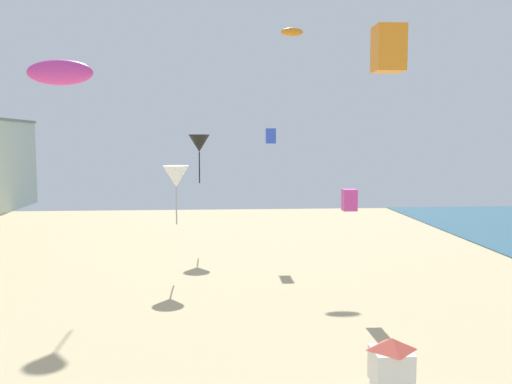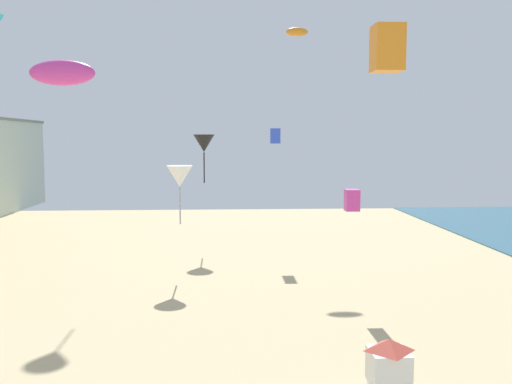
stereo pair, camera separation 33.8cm
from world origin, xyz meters
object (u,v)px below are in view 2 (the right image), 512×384
object	(u,v)px
kite_magenta_parafoil	(62,73)
kite_magenta_box_2	(352,200)
kite_black_delta	(204,143)
kite_blue_box	(275,136)
kite_orange_parafoil	(297,32)
kite_orange_box	(387,48)
lifeguard_stand	(389,363)
kite_white_delta	(180,176)

from	to	relation	value
kite_magenta_parafoil	kite_magenta_box_2	bearing A→B (deg)	14.53
kite_magenta_parafoil	kite_black_delta	bearing A→B (deg)	74.44
kite_blue_box	kite_black_delta	bearing A→B (deg)	157.42
kite_orange_parafoil	kite_magenta_box_2	size ratio (longest dim) A/B	1.54
kite_orange_parafoil	kite_magenta_parafoil	size ratio (longest dim) A/B	0.61
kite_orange_parafoil	kite_black_delta	size ratio (longest dim) A/B	0.45
kite_orange_parafoil	kite_orange_box	bearing A→B (deg)	-91.07
kite_blue_box	kite_orange_box	xyz separation A→B (m)	(1.32, -24.05, 2.55)
kite_magenta_box_2	kite_magenta_parafoil	distance (m)	15.11
lifeguard_stand	kite_black_delta	size ratio (longest dim) A/B	0.68
kite_orange_parafoil	kite_magenta_box_2	xyz separation A→B (m)	(0.98, -15.20, -11.32)
kite_blue_box	kite_white_delta	distance (m)	9.86
kite_black_delta	kite_magenta_box_2	distance (m)	17.73
kite_magenta_parafoil	kite_orange_box	bearing A→B (deg)	-31.38
kite_black_delta	kite_orange_box	distance (m)	27.30
kite_blue_box	kite_black_delta	world-z (taller)	kite_blue_box
kite_magenta_box_2	kite_white_delta	xyz separation A→B (m)	(-9.32, 6.32, 0.84)
kite_blue_box	kite_orange_box	size ratio (longest dim) A/B	0.79
kite_orange_box	kite_magenta_box_2	bearing A→B (deg)	82.27
lifeguard_stand	kite_magenta_box_2	xyz separation A→B (m)	(1.80, 12.77, 3.32)
kite_orange_parafoil	kite_white_delta	distance (m)	16.07
kite_magenta_box_2	kite_white_delta	world-z (taller)	kite_white_delta
kite_orange_box	kite_white_delta	distance (m)	19.50
kite_blue_box	kite_orange_box	world-z (taller)	kite_orange_box
kite_black_delta	kite_magenta_box_2	xyz separation A→B (m)	(8.16, -15.49, -2.80)
kite_orange_box	kite_white_delta	world-z (taller)	kite_orange_box
lifeguard_stand	kite_orange_parafoil	distance (m)	31.58
lifeguard_stand	kite_orange_parafoil	bearing A→B (deg)	93.65
kite_white_delta	lifeguard_stand	bearing A→B (deg)	-68.50
kite_orange_box	kite_black_delta	bearing A→B (deg)	104.30
kite_blue_box	kite_black_delta	size ratio (longest dim) A/B	0.30
kite_magenta_box_2	kite_orange_box	xyz separation A→B (m)	(-1.47, -10.79, 5.91)
kite_black_delta	kite_magenta_parafoil	xyz separation A→B (m)	(-5.28, -18.98, 3.15)
kite_orange_parafoil	kite_blue_box	xyz separation A→B (m)	(-1.81, -1.94, -7.95)
kite_magenta_box_2	kite_white_delta	size ratio (longest dim) A/B	0.30
kite_white_delta	kite_magenta_parafoil	bearing A→B (deg)	-112.85
lifeguard_stand	kite_orange_box	world-z (taller)	kite_orange_box
lifeguard_stand	kite_magenta_parafoil	xyz separation A→B (m)	(-11.65, 9.29, 9.27)
kite_white_delta	kite_magenta_parafoil	world-z (taller)	kite_magenta_parafoil
kite_orange_parafoil	kite_blue_box	distance (m)	8.38
kite_orange_box	kite_magenta_parafoil	size ratio (longest dim) A/B	0.51
kite_black_delta	kite_magenta_parafoil	distance (m)	19.95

